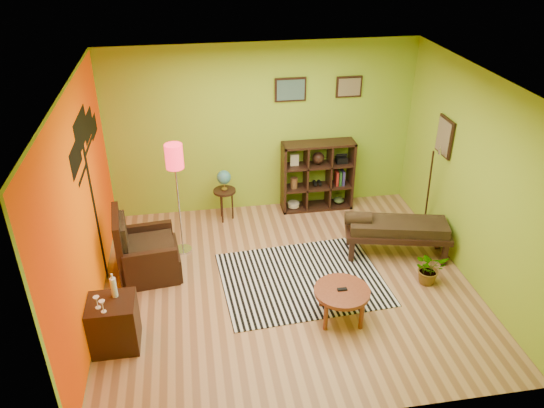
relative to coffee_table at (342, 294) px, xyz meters
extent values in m
plane|color=tan|center=(-0.54, 0.78, -0.37)|extent=(5.00, 5.00, 0.00)
cube|color=#8BB628|center=(-0.54, 3.03, 1.03)|extent=(5.00, 0.04, 2.80)
cube|color=#8BB628|center=(-0.54, -1.47, 1.03)|extent=(5.00, 0.04, 2.80)
cube|color=#8BB628|center=(-3.04, 0.78, 1.03)|extent=(0.04, 4.50, 2.80)
cube|color=#8BB628|center=(1.96, 0.78, 1.03)|extent=(0.04, 4.50, 2.80)
cube|color=white|center=(-0.54, 0.78, 2.43)|extent=(5.00, 4.50, 0.04)
cube|color=#FF5900|center=(-3.02, 0.78, 1.03)|extent=(0.01, 4.45, 2.75)
cube|color=black|center=(-3.00, 1.33, 0.68)|extent=(0.01, 0.14, 2.10)
cube|color=black|center=(-3.00, 0.83, 1.68)|extent=(0.01, 0.65, 0.32)
cube|color=black|center=(-3.00, 1.38, 1.81)|extent=(0.01, 0.85, 0.40)
cube|color=black|center=(-3.00, 1.88, 1.68)|extent=(0.01, 0.70, 0.32)
cube|color=black|center=(-3.00, 2.23, 1.53)|extent=(0.01, 0.50, 0.26)
cube|color=black|center=(-0.09, 3.00, 1.68)|extent=(0.50, 0.03, 0.38)
cube|color=#4B7166|center=(-0.09, 2.98, 1.68)|extent=(0.44, 0.01, 0.32)
cube|color=black|center=(0.86, 3.00, 1.68)|extent=(0.42, 0.03, 0.34)
cube|color=#8A7A57|center=(0.86, 2.98, 1.68)|extent=(0.36, 0.01, 0.28)
cube|color=black|center=(1.93, 1.68, 1.28)|extent=(0.03, 0.44, 0.56)
cube|color=#8A7A57|center=(1.91, 1.68, 1.28)|extent=(0.01, 0.38, 0.50)
cylinder|color=black|center=(1.81, 1.68, 0.41)|extent=(0.23, 0.34, 1.46)
cone|color=silver|center=(1.81, 1.53, 1.15)|extent=(0.08, 0.09, 0.16)
cube|color=silver|center=(-0.31, 0.84, -0.36)|extent=(2.31, 1.85, 0.01)
cylinder|color=brown|center=(0.00, 0.00, 0.03)|extent=(0.69, 0.69, 0.05)
cylinder|color=brown|center=(0.24, 0.19, -0.18)|extent=(0.06, 0.06, 0.38)
cylinder|color=brown|center=(-0.19, 0.24, -0.18)|extent=(0.06, 0.06, 0.38)
cylinder|color=brown|center=(0.19, -0.24, -0.18)|extent=(0.06, 0.06, 0.38)
cylinder|color=brown|center=(-0.24, -0.19, -0.18)|extent=(0.06, 0.06, 0.38)
cube|color=black|center=(0.00, 0.00, 0.07)|extent=(0.12, 0.05, 0.02)
cube|color=black|center=(-2.38, 1.36, -0.19)|extent=(0.87, 0.86, 0.36)
cube|color=black|center=(-2.76, 1.32, 0.13)|extent=(0.17, 0.78, 0.99)
cube|color=black|center=(-2.34, 0.99, -0.08)|extent=(0.73, 0.17, 0.58)
cube|color=black|center=(-2.42, 1.72, -0.08)|extent=(0.73, 0.17, 0.58)
cube|color=tan|center=(-2.36, 1.36, 0.06)|extent=(0.69, 0.68, 0.13)
cube|color=tan|center=(-2.69, 1.32, 0.31)|extent=(0.14, 0.58, 0.45)
cube|color=black|center=(-2.74, -0.04, -0.05)|extent=(0.54, 0.49, 0.64)
cylinder|color=white|center=(-2.69, 0.06, 0.40)|extent=(0.07, 0.07, 0.25)
cylinder|color=white|center=(-2.69, 0.06, 0.55)|extent=(0.02, 0.02, 0.07)
cylinder|color=white|center=(-2.86, -0.12, 0.28)|extent=(0.06, 0.06, 0.01)
cylinder|color=white|center=(-2.86, -0.12, 0.33)|extent=(0.01, 0.01, 0.09)
cone|color=white|center=(-2.86, -0.12, 0.40)|extent=(0.07, 0.07, 0.06)
cylinder|color=white|center=(-2.79, -0.20, 0.28)|extent=(0.06, 0.06, 0.01)
cylinder|color=white|center=(-2.79, -0.20, 0.33)|extent=(0.01, 0.01, 0.09)
cone|color=white|center=(-2.79, -0.20, 0.40)|extent=(0.07, 0.07, 0.06)
cylinder|color=silver|center=(-1.94, 1.84, -0.35)|extent=(0.26, 0.26, 0.03)
cylinder|color=silver|center=(-1.94, 1.84, 0.43)|extent=(0.02, 0.02, 1.60)
cylinder|color=#FE2236|center=(-1.94, 1.84, 1.18)|extent=(0.25, 0.25, 0.35)
cylinder|color=black|center=(-1.22, 2.66, 0.16)|extent=(0.36, 0.36, 0.04)
cylinder|color=black|center=(-1.10, 2.66, -0.11)|extent=(0.03, 0.03, 0.51)
cylinder|color=black|center=(-1.28, 2.76, -0.11)|extent=(0.03, 0.03, 0.51)
cylinder|color=black|center=(-1.27, 2.56, -0.11)|extent=(0.03, 0.03, 0.51)
cylinder|color=gold|center=(-1.22, 2.66, 0.20)|extent=(0.09, 0.09, 0.02)
cylinder|color=gold|center=(-1.22, 2.66, 0.25)|extent=(0.01, 0.01, 0.09)
sphere|color=#2A68A8|center=(-1.22, 2.66, 0.41)|extent=(0.23, 0.23, 0.23)
cube|color=black|center=(-0.22, 2.81, 0.23)|extent=(0.04, 0.35, 1.20)
cube|color=black|center=(0.94, 2.81, 0.23)|extent=(0.04, 0.35, 1.20)
cube|color=black|center=(0.36, 2.81, -0.35)|extent=(1.20, 0.35, 0.04)
cube|color=black|center=(0.36, 2.81, 0.81)|extent=(1.20, 0.35, 0.04)
cube|color=black|center=(0.16, 2.81, 0.23)|extent=(0.03, 0.33, 1.12)
cube|color=black|center=(0.56, 2.81, 0.23)|extent=(0.03, 0.33, 1.12)
cube|color=black|center=(0.36, 2.81, 0.03)|extent=(1.12, 0.33, 0.03)
cube|color=black|center=(0.36, 2.81, 0.43)|extent=(1.12, 0.33, 0.03)
cylinder|color=beige|center=(-0.04, 2.81, -0.28)|extent=(0.20, 0.20, 0.07)
sphere|color=black|center=(0.36, 2.81, 0.56)|extent=(0.20, 0.20, 0.20)
cube|color=black|center=(0.76, 2.81, 0.50)|extent=(0.18, 0.15, 0.10)
cylinder|color=black|center=(0.32, 2.81, 0.10)|extent=(0.06, 0.12, 0.06)
cylinder|color=black|center=(0.40, 2.81, 0.10)|extent=(0.06, 0.12, 0.06)
ellipsoid|color=#384C26|center=(0.76, 2.81, -0.27)|extent=(0.18, 0.18, 0.09)
cylinder|color=brown|center=(-0.04, 2.81, 0.13)|extent=(0.12, 0.12, 0.18)
cube|color=beige|center=(-0.04, 2.81, 0.55)|extent=(0.14, 0.03, 0.20)
cube|color=maroon|center=(0.69, 2.81, 0.17)|extent=(0.04, 0.18, 0.26)
cube|color=#1E4C1E|center=(0.75, 2.81, 0.17)|extent=(0.04, 0.18, 0.26)
cube|color=navy|center=(0.80, 2.81, 0.17)|extent=(0.04, 0.18, 0.26)
cube|color=black|center=(1.19, 1.22, 0.01)|extent=(1.59, 0.87, 0.09)
cube|color=tan|center=(1.19, 1.22, 0.13)|extent=(1.47, 0.78, 0.15)
cylinder|color=tan|center=(0.61, 1.35, 0.24)|extent=(0.41, 0.27, 0.19)
cube|color=black|center=(1.89, 1.28, -0.20)|extent=(0.09, 0.09, 0.33)
cube|color=black|center=(0.59, 1.58, -0.20)|extent=(0.09, 0.09, 0.33)
cube|color=black|center=(1.79, 0.86, -0.20)|extent=(0.09, 0.09, 0.33)
cube|color=black|center=(0.49, 1.16, -0.20)|extent=(0.09, 0.09, 0.33)
imported|color=#26661E|center=(1.39, 0.50, -0.18)|extent=(0.45, 0.49, 0.37)
camera|label=1|loc=(-1.69, -4.96, 4.15)|focal=35.00mm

